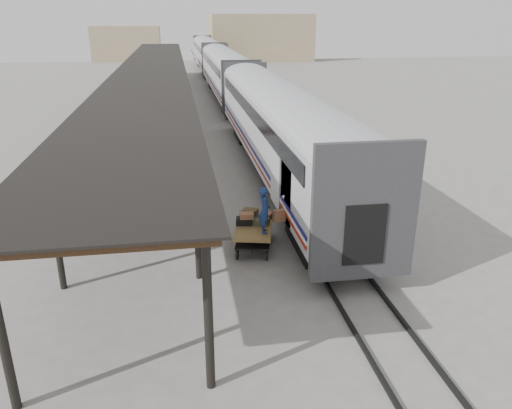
{
  "coord_description": "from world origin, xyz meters",
  "views": [
    {
      "loc": [
        -1.77,
        -16.01,
        7.75
      ],
      "look_at": [
        0.74,
        -0.28,
        1.7
      ],
      "focal_mm": 35.0,
      "sensor_mm": 36.0,
      "label": 1
    }
  ],
  "objects_px": {
    "porter": "(264,210)",
    "pedestrian": "(179,148)",
    "luggage_tug": "(172,126)",
    "baggage_cart": "(254,231)"
  },
  "relations": [
    {
      "from": "pedestrian",
      "to": "luggage_tug",
      "type": "bearing_deg",
      "value": -85.94
    },
    {
      "from": "porter",
      "to": "pedestrian",
      "type": "xyz_separation_m",
      "value": [
        -2.72,
        11.83,
        -0.72
      ]
    },
    {
      "from": "baggage_cart",
      "to": "porter",
      "type": "height_order",
      "value": "porter"
    },
    {
      "from": "luggage_tug",
      "to": "pedestrian",
      "type": "distance_m",
      "value": 7.06
    },
    {
      "from": "pedestrian",
      "to": "baggage_cart",
      "type": "bearing_deg",
      "value": 103.68
    },
    {
      "from": "baggage_cart",
      "to": "porter",
      "type": "distance_m",
      "value": 1.23
    },
    {
      "from": "luggage_tug",
      "to": "pedestrian",
      "type": "relative_size",
      "value": 0.99
    },
    {
      "from": "baggage_cart",
      "to": "luggage_tug",
      "type": "distance_m",
      "value": 18.44
    },
    {
      "from": "luggage_tug",
      "to": "baggage_cart",
      "type": "bearing_deg",
      "value": -71.56
    },
    {
      "from": "pedestrian",
      "to": "porter",
      "type": "bearing_deg",
      "value": 104.17
    }
  ]
}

